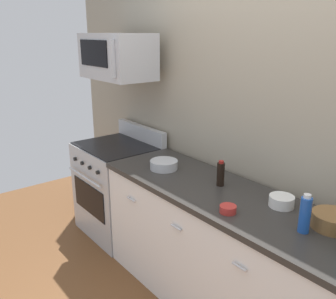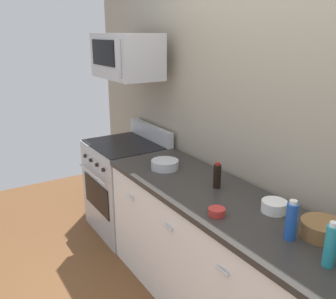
{
  "view_description": "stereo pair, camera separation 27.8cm",
  "coord_description": "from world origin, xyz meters",
  "px_view_note": "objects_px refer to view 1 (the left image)",
  "views": [
    {
      "loc": [
        1.37,
        -1.7,
        1.96
      ],
      "look_at": [
        -0.7,
        -0.05,
        1.1
      ],
      "focal_mm": 38.98,
      "sensor_mm": 36.0,
      "label": 1
    },
    {
      "loc": [
        1.53,
        -1.47,
        1.96
      ],
      "look_at": [
        -0.7,
        -0.05,
        1.1
      ],
      "focal_mm": 38.98,
      "sensor_mm": 36.0,
      "label": 2
    }
  ],
  "objects_px": {
    "bottle_soda_blue": "(305,214)",
    "bowl_steel_prep": "(164,164)",
    "bowl_red_small": "(228,209)",
    "microwave": "(117,56)",
    "bottle_soy_sauce_dark": "(221,174)",
    "bowl_wooden_salad": "(333,220)",
    "bowl_white_ceramic": "(282,201)",
    "range_oven": "(119,188)"
  },
  "relations": [
    {
      "from": "range_oven",
      "to": "microwave",
      "type": "bearing_deg",
      "value": 89.71
    },
    {
      "from": "bottle_soda_blue",
      "to": "bowl_red_small",
      "type": "relative_size",
      "value": 2.18
    },
    {
      "from": "bowl_white_ceramic",
      "to": "bowl_steel_prep",
      "type": "distance_m",
      "value": 0.99
    },
    {
      "from": "bottle_soda_blue",
      "to": "bowl_steel_prep",
      "type": "bearing_deg",
      "value": -179.89
    },
    {
      "from": "bottle_soda_blue",
      "to": "bottle_soy_sauce_dark",
      "type": "bearing_deg",
      "value": 171.59
    },
    {
      "from": "microwave",
      "to": "bowl_steel_prep",
      "type": "distance_m",
      "value": 1.12
    },
    {
      "from": "bottle_soy_sauce_dark",
      "to": "microwave",
      "type": "bearing_deg",
      "value": -178.72
    },
    {
      "from": "bottle_soy_sauce_dark",
      "to": "bowl_red_small",
      "type": "height_order",
      "value": "bottle_soy_sauce_dark"
    },
    {
      "from": "bottle_soda_blue",
      "to": "bowl_white_ceramic",
      "type": "bearing_deg",
      "value": 146.96
    },
    {
      "from": "bottle_soda_blue",
      "to": "bowl_steel_prep",
      "type": "xyz_separation_m",
      "value": [
        -1.23,
        -0.0,
        -0.07
      ]
    },
    {
      "from": "bottle_soy_sauce_dark",
      "to": "bowl_red_small",
      "type": "xyz_separation_m",
      "value": [
        0.31,
        -0.26,
        -0.06
      ]
    },
    {
      "from": "bowl_red_small",
      "to": "bowl_white_ceramic",
      "type": "distance_m",
      "value": 0.36
    },
    {
      "from": "bottle_soda_blue",
      "to": "bowl_wooden_salad",
      "type": "height_order",
      "value": "bottle_soda_blue"
    },
    {
      "from": "range_oven",
      "to": "bowl_white_ceramic",
      "type": "bearing_deg",
      "value": 4.34
    },
    {
      "from": "bowl_wooden_salad",
      "to": "bowl_white_ceramic",
      "type": "bearing_deg",
      "value": 179.4
    },
    {
      "from": "range_oven",
      "to": "bowl_red_small",
      "type": "bearing_deg",
      "value": -6.67
    },
    {
      "from": "microwave",
      "to": "bowl_white_ceramic",
      "type": "relative_size",
      "value": 4.78
    },
    {
      "from": "microwave",
      "to": "bowl_wooden_salad",
      "type": "distance_m",
      "value": 2.24
    },
    {
      "from": "microwave",
      "to": "bowl_steel_prep",
      "type": "bearing_deg",
      "value": -5.81
    },
    {
      "from": "microwave",
      "to": "bottle_soda_blue",
      "type": "xyz_separation_m",
      "value": [
        2.02,
        -0.08,
        -0.72
      ]
    },
    {
      "from": "bowl_red_small",
      "to": "range_oven",
      "type": "bearing_deg",
      "value": 173.33
    },
    {
      "from": "microwave",
      "to": "bottle_soda_blue",
      "type": "relative_size",
      "value": 3.36
    },
    {
      "from": "bottle_soda_blue",
      "to": "microwave",
      "type": "bearing_deg",
      "value": 177.79
    },
    {
      "from": "bottle_soda_blue",
      "to": "bowl_wooden_salad",
      "type": "relative_size",
      "value": 0.98
    },
    {
      "from": "bowl_white_ceramic",
      "to": "bowl_wooden_salad",
      "type": "bearing_deg",
      "value": -0.6
    },
    {
      "from": "bottle_soy_sauce_dark",
      "to": "bowl_steel_prep",
      "type": "relative_size",
      "value": 0.84
    },
    {
      "from": "microwave",
      "to": "bowl_red_small",
      "type": "xyz_separation_m",
      "value": [
        1.61,
        -0.23,
        -0.81
      ]
    },
    {
      "from": "microwave",
      "to": "bowl_red_small",
      "type": "relative_size",
      "value": 7.32
    },
    {
      "from": "bottle_soy_sauce_dark",
      "to": "bowl_red_small",
      "type": "bearing_deg",
      "value": -39.86
    },
    {
      "from": "bottle_soda_blue",
      "to": "bowl_steel_prep",
      "type": "distance_m",
      "value": 1.23
    },
    {
      "from": "microwave",
      "to": "bottle_soy_sauce_dark",
      "type": "bearing_deg",
      "value": 1.28
    },
    {
      "from": "bottle_soy_sauce_dark",
      "to": "bowl_steel_prep",
      "type": "xyz_separation_m",
      "value": [
        -0.51,
        -0.11,
        -0.05
      ]
    },
    {
      "from": "bottle_soy_sauce_dark",
      "to": "bowl_steel_prep",
      "type": "distance_m",
      "value": 0.52
    },
    {
      "from": "bowl_red_small",
      "to": "bowl_wooden_salad",
      "type": "xyz_separation_m",
      "value": [
        0.48,
        0.32,
        0.02
      ]
    },
    {
      "from": "bottle_soda_blue",
      "to": "bowl_white_ceramic",
      "type": "height_order",
      "value": "bottle_soda_blue"
    },
    {
      "from": "bowl_white_ceramic",
      "to": "bottle_soda_blue",
      "type": "bearing_deg",
      "value": -33.04
    },
    {
      "from": "bottle_soy_sauce_dark",
      "to": "bowl_steel_prep",
      "type": "bearing_deg",
      "value": -167.95
    },
    {
      "from": "bottle_soy_sauce_dark",
      "to": "bowl_wooden_salad",
      "type": "bearing_deg",
      "value": 4.06
    },
    {
      "from": "range_oven",
      "to": "microwave",
      "type": "height_order",
      "value": "microwave"
    },
    {
      "from": "bottle_soda_blue",
      "to": "bowl_steel_prep",
      "type": "relative_size",
      "value": 1.01
    },
    {
      "from": "bowl_red_small",
      "to": "bowl_white_ceramic",
      "type": "relative_size",
      "value": 0.65
    },
    {
      "from": "bowl_red_small",
      "to": "bowl_steel_prep",
      "type": "height_order",
      "value": "bowl_steel_prep"
    }
  ]
}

